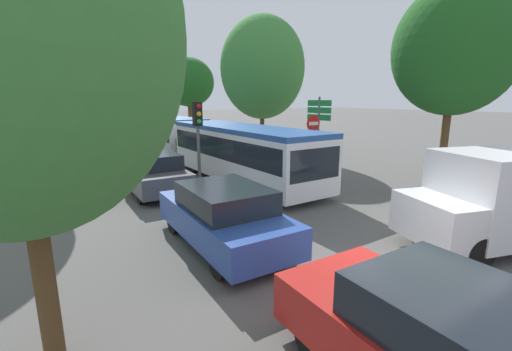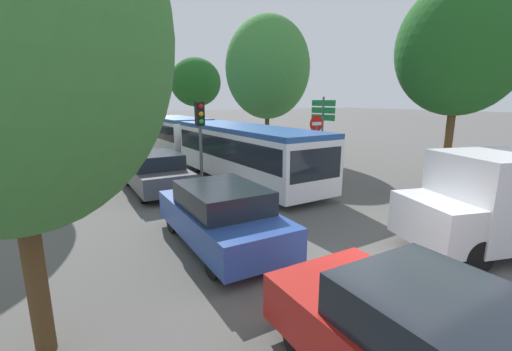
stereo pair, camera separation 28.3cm
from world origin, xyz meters
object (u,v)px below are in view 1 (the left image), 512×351
Objects in this scene: queued_car_green at (120,153)px; tree_left_distant at (29,77)px; traffic_light at (198,126)px; tree_left_mid at (13,59)px; queued_car_navy at (87,133)px; queued_car_graphite at (153,172)px; tree_left_near at (8,32)px; tree_right_far at (188,84)px; no_entry_sign at (313,137)px; tree_left_far at (22,71)px; queued_car_tan at (98,140)px; articulated_bus at (206,142)px; city_bus_rear at (73,118)px; direction_sign_post at (319,118)px; tree_right_near at (454,53)px; tree_right_mid at (263,71)px; queued_car_blue at (224,215)px.

tree_left_distant is at bearing 14.98° from queued_car_green.
traffic_light is at bearing -165.69° from queued_car_green.
tree_left_mid is at bearing -90.95° from tree_left_distant.
tree_left_distant is at bearing 56.03° from queued_car_navy.
tree_left_mid is at bearing 61.08° from queued_car_graphite.
tree_right_far is (11.78, 24.53, 0.58)m from tree_left_near.
queued_car_graphite is 1.55× the size of no_entry_sign.
tree_left_far is 13.29m from tree_right_far.
no_entry_sign reaches higher than queued_car_tan.
traffic_light is at bearing -171.32° from queued_car_tan.
articulated_bus is at bearing -149.61° from no_entry_sign.
queued_car_navy is at bearing 1.38° from queued_car_graphite.
city_bus_rear is (-3.64, 27.93, -0.01)m from articulated_bus.
traffic_light is at bearing -5.10° from direction_sign_post.
tree_left_distant is at bearing 161.57° from tree_right_far.
queued_car_navy is (-3.80, 15.08, -0.62)m from articulated_bus.
tree_left_far is 1.11× the size of tree_right_near.
traffic_light is 9.28m from tree_right_mid.
queued_car_blue is 24.30m from tree_right_far.
queued_car_green is 6.33m from queued_car_tan.
queued_car_green is (-0.02, 11.91, -0.08)m from queued_car_blue.
tree_right_far is (8.29, 4.32, 4.06)m from queued_car_tan.
direction_sign_post is 16.57m from tree_left_far.
queued_car_navy is at bearing -74.67° from direction_sign_post.
queued_car_blue is at bearing -63.92° from tree_left_mid.
articulated_bus is 3.68× the size of queued_car_graphite.
tree_left_distant reaches higher than queued_car_graphite.
tree_right_mid is (8.33, 10.95, 4.40)m from queued_car_blue.
tree_left_far is at bearing -51.91° from direction_sign_post.
queued_car_tan is 10.19m from tree_right_far.
tree_right_far reaches higher than queued_car_green.
queued_car_tan is 20.98m from tree_right_near.
no_entry_sign is 12.08m from tree_left_near.
tree_right_near reaches higher than city_bus_rear.
queued_car_graphite is at bearing -10.84° from direction_sign_post.
tree_left_distant is (-5.26, 21.31, 2.69)m from traffic_light.
tree_left_mid is (-3.96, -28.76, 3.50)m from city_bus_rear.
tree_right_near is at bearing -54.38° from tree_left_far.
direction_sign_post is at bearing -165.42° from city_bus_rear.
queued_car_graphite is at bearing -179.91° from city_bus_rear.
queued_car_tan is 0.65× the size of tree_left_near.
tree_left_mid is at bearing -85.13° from articulated_bus.
tree_left_mid is (-5.56, 2.97, 2.37)m from traffic_light.
city_bus_rear is 31.79m from traffic_light.
direction_sign_post is (8.08, -6.34, 1.88)m from queued_car_green.
articulated_bus is 13.47m from tree_left_near.
queued_car_graphite is 0.66× the size of tree_left_near.
direction_sign_post is 0.45× the size of tree_left_distant.
articulated_bus reaches higher than queued_car_navy.
queued_car_green is 1.16× the size of traffic_light.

